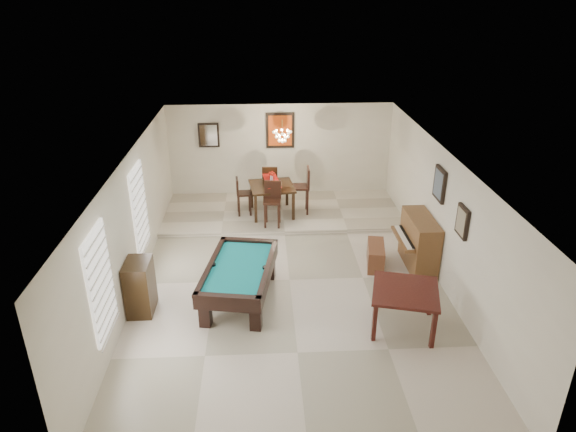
{
  "coord_description": "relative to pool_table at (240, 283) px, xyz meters",
  "views": [
    {
      "loc": [
        -0.52,
        -8.9,
        5.5
      ],
      "look_at": [
        0.0,
        0.6,
        1.15
      ],
      "focal_mm": 32.0,
      "sensor_mm": 36.0,
      "label": 1
    }
  ],
  "objects": [
    {
      "name": "window_left_rear",
      "position": [
        -2.0,
        1.26,
        1.04
      ],
      "size": [
        0.06,
        1.0,
        1.7
      ],
      "primitive_type": "cube",
      "color": "white",
      "rests_on": "wall_left"
    },
    {
      "name": "wall_left",
      "position": [
        -2.03,
        0.66,
        0.94
      ],
      "size": [
        0.04,
        9.0,
        2.6
      ],
      "primitive_type": "cube",
      "color": "silver",
      "rests_on": "ground_plane"
    },
    {
      "name": "dining_chair_south",
      "position": [
        0.69,
        3.0,
        0.31
      ],
      "size": [
        0.44,
        0.44,
        1.08
      ],
      "primitive_type": null,
      "rotation": [
        0.0,
        0.0,
        -0.11
      ],
      "color": "black",
      "rests_on": "dining_step"
    },
    {
      "name": "dining_chair_west",
      "position": [
        0.0,
        3.72,
        0.24
      ],
      "size": [
        0.39,
        0.39,
        0.96
      ],
      "primitive_type": null,
      "rotation": [
        0.0,
        0.0,
        1.66
      ],
      "color": "black",
      "rests_on": "dining_step"
    },
    {
      "name": "dining_chair_north",
      "position": [
        0.68,
        4.4,
        0.29
      ],
      "size": [
        0.42,
        0.42,
        1.06
      ],
      "primitive_type": null,
      "rotation": [
        0.0,
        0.0,
        3.07
      ],
      "color": "black",
      "rests_on": "dining_step"
    },
    {
      "name": "wall_front",
      "position": [
        0.97,
        -3.84,
        0.94
      ],
      "size": [
        6.0,
        0.04,
        2.6
      ],
      "primitive_type": "cube",
      "color": "silver",
      "rests_on": "ground_plane"
    },
    {
      "name": "dining_chair_east",
      "position": [
        1.42,
        3.74,
        0.36
      ],
      "size": [
        0.45,
        0.45,
        1.19
      ],
      "primitive_type": null,
      "rotation": [
        0.0,
        0.0,
        -1.59
      ],
      "color": "black",
      "rests_on": "dining_step"
    },
    {
      "name": "right_picture_upper",
      "position": [
        3.93,
        0.96,
        1.54
      ],
      "size": [
        0.06,
        0.55,
        0.65
      ],
      "primitive_type": "cube",
      "color": "slate",
      "rests_on": "wall_right"
    },
    {
      "name": "square_table",
      "position": [
        2.85,
        -1.0,
        0.02
      ],
      "size": [
        1.34,
        1.34,
        0.76
      ],
      "primitive_type": null,
      "rotation": [
        0.0,
        0.0,
        -0.26
      ],
      "color": "#33100C",
      "rests_on": "ground_plane"
    },
    {
      "name": "chandelier",
      "position": [
        0.97,
        3.86,
        1.84
      ],
      "size": [
        0.44,
        0.44,
        0.6
      ],
      "primitive_type": null,
      "color": "#FFE5B2",
      "rests_on": "ceiling"
    },
    {
      "name": "upright_piano",
      "position": [
        3.58,
        1.08,
        0.2
      ],
      "size": [
        0.75,
        1.34,
        1.12
      ],
      "primitive_type": null,
      "color": "brown",
      "rests_on": "ground_plane"
    },
    {
      "name": "piano_bench",
      "position": [
        2.82,
        1.14,
        -0.12
      ],
      "size": [
        0.48,
        0.91,
        0.48
      ],
      "primitive_type": "cube",
      "rotation": [
        0.0,
        0.0,
        -0.17
      ],
      "color": "brown",
      "rests_on": "ground_plane"
    },
    {
      "name": "right_picture_lower",
      "position": [
        3.93,
        -0.34,
        1.34
      ],
      "size": [
        0.06,
        0.45,
        0.55
      ],
      "primitive_type": "cube",
      "color": "gray",
      "rests_on": "wall_right"
    },
    {
      "name": "back_mirror",
      "position": [
        -0.93,
        5.12,
        1.44
      ],
      "size": [
        0.55,
        0.06,
        0.65
      ],
      "primitive_type": "cube",
      "color": "white",
      "rests_on": "wall_back"
    },
    {
      "name": "back_painting",
      "position": [
        0.97,
        5.12,
        1.54
      ],
      "size": [
        0.75,
        0.06,
        0.95
      ],
      "primitive_type": "cube",
      "color": "#D84C14",
      "rests_on": "wall_back"
    },
    {
      "name": "window_left_front",
      "position": [
        -2.0,
        -1.54,
        1.04
      ],
      "size": [
        0.06,
        1.0,
        1.7
      ],
      "primitive_type": "cube",
      "color": "white",
      "rests_on": "wall_left"
    },
    {
      "name": "flower_vase",
      "position": [
        0.7,
        3.7,
        0.78
      ],
      "size": [
        0.18,
        0.18,
        0.26
      ],
      "primitive_type": null,
      "rotation": [
        0.0,
        0.0,
        -0.24
      ],
      "color": "#AF1C0F",
      "rests_on": "dining_table"
    },
    {
      "name": "ceiling",
      "position": [
        0.97,
        0.66,
        2.24
      ],
      "size": [
        6.0,
        9.0,
        0.04
      ],
      "primitive_type": "cube",
      "color": "white",
      "rests_on": "wall_back"
    },
    {
      "name": "pool_table",
      "position": [
        0.0,
        0.0,
        0.0
      ],
      "size": [
        1.5,
        2.3,
        0.71
      ],
      "primitive_type": null,
      "rotation": [
        0.0,
        0.0,
        -0.17
      ],
      "color": "black",
      "rests_on": "ground_plane"
    },
    {
      "name": "wall_back",
      "position": [
        0.97,
        5.16,
        0.94
      ],
      "size": [
        6.0,
        0.04,
        2.6
      ],
      "primitive_type": "cube",
      "color": "silver",
      "rests_on": "ground_plane"
    },
    {
      "name": "dining_step",
      "position": [
        0.97,
        3.91,
        -0.3
      ],
      "size": [
        6.0,
        2.5,
        0.12
      ],
      "primitive_type": "cube",
      "color": "beige",
      "rests_on": "ground_plane"
    },
    {
      "name": "dining_table",
      "position": [
        0.7,
        3.7,
        0.21
      ],
      "size": [
        1.19,
        1.19,
        0.88
      ],
      "primitive_type": null,
      "rotation": [
        0.0,
        0.0,
        0.12
      ],
      "color": "black",
      "rests_on": "dining_step"
    },
    {
      "name": "ground_plane",
      "position": [
        0.97,
        0.66,
        -0.37
      ],
      "size": [
        6.0,
        9.0,
        0.02
      ],
      "primitive_type": "cube",
      "color": "beige"
    },
    {
      "name": "apothecary_chest",
      "position": [
        -1.78,
        -0.25,
        0.15
      ],
      "size": [
        0.45,
        0.67,
        1.0
      ],
      "primitive_type": "cube",
      "color": "black",
      "rests_on": "ground_plane"
    },
    {
      "name": "wall_right",
      "position": [
        3.97,
        0.66,
        0.94
      ],
      "size": [
        0.04,
        9.0,
        2.6
      ],
      "primitive_type": "cube",
      "color": "silver",
      "rests_on": "ground_plane"
    }
  ]
}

